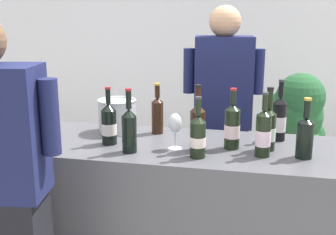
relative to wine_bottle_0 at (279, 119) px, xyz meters
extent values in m
cube|color=white|center=(-0.59, 2.40, 0.35)|extent=(8.00, 0.10, 2.80)
cube|color=#4C4C51|center=(-0.59, -0.20, -0.59)|extent=(2.10, 0.69, 0.93)
cylinder|color=black|center=(0.00, 0.00, -0.02)|extent=(0.08, 0.08, 0.21)
cone|color=black|center=(0.00, 0.00, 0.11)|extent=(0.08, 0.08, 0.04)
cylinder|color=black|center=(0.00, 0.00, 0.17)|extent=(0.03, 0.03, 0.08)
cylinder|color=#333338|center=(0.00, 0.00, 0.22)|extent=(0.03, 0.03, 0.01)
cylinder|color=silver|center=(0.00, 0.00, -0.03)|extent=(0.08, 0.08, 0.09)
cylinder|color=black|center=(-0.42, -0.28, -0.02)|extent=(0.08, 0.08, 0.21)
cone|color=black|center=(-0.42, -0.28, 0.11)|extent=(0.08, 0.08, 0.04)
cylinder|color=black|center=(-0.42, -0.28, 0.17)|extent=(0.03, 0.03, 0.09)
cylinder|color=black|center=(-0.42, -0.28, 0.22)|extent=(0.03, 0.03, 0.01)
cylinder|color=silver|center=(-0.42, -0.28, -0.03)|extent=(0.08, 0.08, 0.08)
cylinder|color=black|center=(-0.92, -0.27, -0.03)|extent=(0.08, 0.08, 0.19)
cone|color=black|center=(-0.92, -0.27, 0.08)|extent=(0.08, 0.08, 0.04)
cylinder|color=black|center=(-0.92, -0.27, 0.14)|extent=(0.03, 0.03, 0.08)
cylinder|color=maroon|center=(-0.92, -0.27, 0.19)|extent=(0.03, 0.03, 0.01)
cylinder|color=silver|center=(-0.92, -0.27, -0.04)|extent=(0.08, 0.08, 0.06)
cylinder|color=black|center=(-0.06, -0.20, -0.03)|extent=(0.08, 0.08, 0.20)
cone|color=black|center=(-0.06, -0.20, 0.09)|extent=(0.08, 0.08, 0.03)
cylinder|color=black|center=(-0.06, -0.20, 0.15)|extent=(0.03, 0.03, 0.10)
cylinder|color=black|center=(-0.06, -0.20, 0.21)|extent=(0.04, 0.04, 0.01)
cylinder|color=silver|center=(-0.06, -0.20, -0.04)|extent=(0.08, 0.08, 0.07)
cylinder|color=black|center=(-0.09, -0.30, -0.02)|extent=(0.08, 0.08, 0.21)
cone|color=black|center=(-0.09, -0.30, 0.10)|extent=(0.08, 0.08, 0.03)
cylinder|color=black|center=(-0.09, -0.30, 0.15)|extent=(0.03, 0.03, 0.08)
cylinder|color=#333338|center=(-0.09, -0.30, 0.20)|extent=(0.03, 0.03, 0.01)
cylinder|color=white|center=(-0.09, -0.30, -0.03)|extent=(0.08, 0.08, 0.08)
cylinder|color=black|center=(0.11, -0.28, -0.03)|extent=(0.08, 0.08, 0.18)
cone|color=black|center=(0.11, -0.28, 0.07)|extent=(0.08, 0.08, 0.03)
cylinder|color=black|center=(0.11, -0.28, 0.13)|extent=(0.03, 0.03, 0.09)
cylinder|color=#B79333|center=(0.11, -0.28, 0.17)|extent=(0.04, 0.04, 0.01)
cylinder|color=black|center=(-0.76, -0.38, -0.03)|extent=(0.08, 0.08, 0.19)
cone|color=black|center=(-0.76, -0.38, 0.09)|extent=(0.08, 0.08, 0.04)
cylinder|color=black|center=(-0.76, -0.38, 0.15)|extent=(0.03, 0.03, 0.09)
cylinder|color=maroon|center=(-0.76, -0.38, 0.21)|extent=(0.03, 0.03, 0.01)
cylinder|color=black|center=(-0.41, -0.39, -0.04)|extent=(0.08, 0.08, 0.18)
cone|color=black|center=(-0.41, -0.39, 0.07)|extent=(0.08, 0.08, 0.04)
cylinder|color=black|center=(-0.41, -0.39, 0.13)|extent=(0.03, 0.03, 0.08)
cylinder|color=#333338|center=(-0.41, -0.39, 0.18)|extent=(0.03, 0.03, 0.01)
cylinder|color=silver|center=(-0.41, -0.39, -0.04)|extent=(0.08, 0.08, 0.05)
cylinder|color=black|center=(-1.46, -0.13, -0.03)|extent=(0.08, 0.08, 0.20)
cone|color=black|center=(-1.46, -0.13, 0.09)|extent=(0.08, 0.08, 0.04)
cylinder|color=black|center=(-1.46, -0.13, 0.15)|extent=(0.03, 0.03, 0.10)
cylinder|color=#333338|center=(-1.46, -0.13, 0.21)|extent=(0.03, 0.03, 0.01)
cylinder|color=silver|center=(-1.46, -0.13, -0.04)|extent=(0.08, 0.08, 0.06)
cylinder|color=black|center=(-1.36, -0.25, -0.03)|extent=(0.07, 0.07, 0.19)
cone|color=black|center=(-1.36, -0.25, 0.09)|extent=(0.07, 0.07, 0.03)
cylinder|color=black|center=(-1.36, -0.25, 0.14)|extent=(0.03, 0.03, 0.09)
cylinder|color=#B79333|center=(-1.36, -0.25, 0.19)|extent=(0.03, 0.03, 0.01)
cylinder|color=black|center=(-0.71, -0.01, -0.03)|extent=(0.07, 0.07, 0.19)
cone|color=black|center=(-0.71, -0.01, 0.08)|extent=(0.07, 0.07, 0.03)
cylinder|color=black|center=(-0.71, -0.01, 0.13)|extent=(0.03, 0.03, 0.07)
cylinder|color=#B79333|center=(-0.71, -0.01, 0.17)|extent=(0.03, 0.03, 0.01)
cylinder|color=black|center=(-0.25, -0.21, -0.02)|extent=(0.08, 0.08, 0.21)
cone|color=black|center=(-0.25, -0.21, 0.10)|extent=(0.08, 0.08, 0.03)
cylinder|color=black|center=(-0.25, -0.21, 0.15)|extent=(0.03, 0.03, 0.07)
cylinder|color=maroon|center=(-0.25, -0.21, 0.20)|extent=(0.03, 0.03, 0.01)
cylinder|color=silver|center=(-0.25, -0.21, -0.03)|extent=(0.08, 0.08, 0.07)
cylinder|color=silver|center=(-0.54, -0.28, -0.12)|extent=(0.07, 0.07, 0.00)
cylinder|color=silver|center=(-0.54, -0.28, -0.08)|extent=(0.01, 0.01, 0.09)
ellipsoid|color=silver|center=(-0.54, -0.28, 0.02)|extent=(0.07, 0.07, 0.11)
ellipsoid|color=maroon|center=(-0.54, -0.28, 0.00)|extent=(0.05, 0.05, 0.04)
cylinder|color=silver|center=(-0.95, -0.03, -0.03)|extent=(0.23, 0.23, 0.19)
torus|color=silver|center=(-0.95, -0.03, 0.07)|extent=(0.24, 0.24, 0.01)
cube|color=black|center=(-0.37, 0.53, -0.63)|extent=(0.38, 0.28, 0.85)
cube|color=#191E47|center=(-0.37, 0.53, 0.11)|extent=(0.42, 0.29, 0.63)
sphere|color=tan|center=(-0.37, 0.53, 0.53)|extent=(0.22, 0.22, 0.22)
cylinder|color=#191E47|center=(-0.13, 0.56, 0.19)|extent=(0.08, 0.08, 0.31)
cylinder|color=#191E47|center=(-0.60, 0.50, 0.19)|extent=(0.08, 0.08, 0.31)
cylinder|color=#191E47|center=(-0.96, -0.84, 0.16)|extent=(0.08, 0.08, 0.32)
cylinder|color=brown|center=(0.28, 1.11, -0.92)|extent=(0.34, 0.34, 0.26)
sphere|color=#23562D|center=(0.19, 1.06, -0.27)|extent=(0.32, 0.32, 0.32)
sphere|color=#23562D|center=(0.17, 1.13, -0.24)|extent=(0.48, 0.48, 0.48)
sphere|color=#23562D|center=(0.21, 1.08, -0.07)|extent=(0.39, 0.39, 0.39)
sphere|color=#23562D|center=(0.22, 1.05, -0.46)|extent=(0.35, 0.35, 0.35)
sphere|color=#23562D|center=(0.30, 1.22, -0.43)|extent=(0.30, 0.30, 0.30)
cylinder|color=#4C3823|center=(0.28, 1.11, -0.50)|extent=(0.05, 0.05, 0.60)
camera|label=1|loc=(-0.12, -2.38, 0.58)|focal=45.03mm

